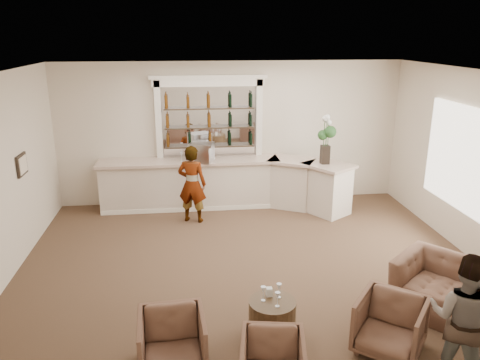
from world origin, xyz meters
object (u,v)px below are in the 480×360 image
armchair_right (390,326)px  guest (463,319)px  armchair_far (441,287)px  espresso_machine (201,152)px  sommelier (192,184)px  armchair_left (172,343)px  cocktail_table (272,318)px  bar_counter (226,184)px  flower_vase (326,136)px

armchair_right → guest: bearing=-6.4°
armchair_far → espresso_machine: espresso_machine is taller
sommelier → armchair_left: 4.71m
sommelier → armchair_right: size_ratio=2.06×
armchair_right → espresso_machine: size_ratio=1.67×
sommelier → guest: (2.95, -5.22, -0.03)m
guest → armchair_left: size_ratio=2.00×
cocktail_table → armchair_right: (1.41, -0.52, 0.12)m
armchair_left → armchair_far: armchair_far is taller
bar_counter → armchair_far: bearing=-59.6°
flower_vase → sommelier: bearing=-176.0°
sommelier → flower_vase: size_ratio=1.55×
cocktail_table → armchair_left: armchair_left is taller
guest → flower_vase: bearing=-43.5°
cocktail_table → armchair_far: size_ratio=0.53×
bar_counter → armchair_far: (2.71, -4.61, -0.18)m
armchair_far → armchair_left: bearing=-119.2°
sommelier → armchair_far: bearing=150.5°
sommelier → armchair_far: size_ratio=1.40×
guest → armchair_far: 1.52m
sommelier → espresso_machine: (0.24, 0.69, 0.52)m
cocktail_table → flower_vase: size_ratio=0.59×
cocktail_table → flower_vase: flower_vase is taller
sommelier → flower_vase: (2.93, 0.21, 0.91)m
flower_vase → cocktail_table: bearing=-114.3°
guest → armchair_right: 0.91m
bar_counter → armchair_far: 5.35m
espresso_machine → bar_counter: bearing=28.2°
guest → espresso_machine: (-2.72, 5.91, 0.55)m
cocktail_table → sommelier: (-0.97, 4.13, 0.59)m
armchair_far → flower_vase: size_ratio=1.11×
cocktail_table → flower_vase: 4.99m
sommelier → guest: sommelier is taller
cocktail_table → armchair_left: 1.42m
guest → armchair_far: size_ratio=1.34×
bar_counter → armchair_left: bar_counter is taller
sommelier → armchair_far: (3.50, -3.86, -0.45)m
cocktail_table → guest: guest is taller
armchair_far → guest: bearing=-63.0°
armchair_far → flower_vase: (-0.57, 4.07, 1.36)m
bar_counter → sommelier: size_ratio=3.42×
armchair_far → espresso_machine: (-3.26, 4.55, 0.96)m
cocktail_table → armchair_left: bearing=-157.3°
guest → espresso_machine: bearing=-19.1°
bar_counter → espresso_machine: 0.96m
bar_counter → guest: size_ratio=3.56×
guest → espresso_machine: guest is taller
bar_counter → flower_vase: (2.14, -0.55, 1.17)m
cocktail_table → sommelier: bearing=103.2°
bar_counter → guest: 6.35m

